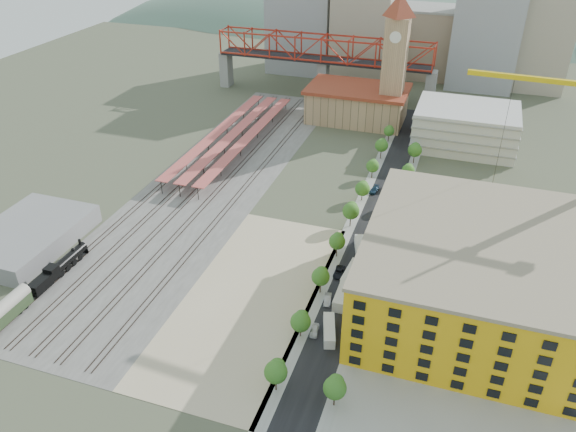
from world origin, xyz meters
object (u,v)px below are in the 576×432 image
(construction_building, at_px, (471,273))
(car_0, at_px, (314,331))
(locomotive, at_px, (61,267))
(site_trailer_b, at_px, (343,294))
(clock_tower, at_px, (396,50))
(site_trailer_c, at_px, (351,274))
(site_trailer_d, at_px, (361,249))
(site_trailer_a, at_px, (329,330))

(construction_building, xyz_separation_m, car_0, (-29.00, -18.22, -8.72))
(locomotive, xyz_separation_m, site_trailer_b, (66.00, 11.81, -0.52))
(clock_tower, bearing_deg, site_trailer_b, -85.67)
(site_trailer_c, relative_size, car_0, 2.34)
(site_trailer_d, height_order, car_0, site_trailer_d)
(clock_tower, bearing_deg, construction_building, -71.22)
(site_trailer_a, distance_m, car_0, 3.08)
(construction_building, distance_m, locomotive, 93.95)
(construction_building, relative_size, locomotive, 2.48)
(site_trailer_b, xyz_separation_m, site_trailer_c, (0.00, 8.14, -0.08))
(locomotive, distance_m, site_trailer_c, 68.95)
(locomotive, xyz_separation_m, site_trailer_c, (66.00, 19.95, -0.60))
(construction_building, bearing_deg, site_trailer_b, -167.62)
(construction_building, bearing_deg, clock_tower, 108.78)
(site_trailer_a, bearing_deg, construction_building, 18.14)
(site_trailer_a, relative_size, site_trailer_b, 0.86)
(clock_tower, distance_m, car_0, 121.59)
(site_trailer_d, bearing_deg, construction_building, -42.91)
(site_trailer_a, relative_size, car_0, 2.14)
(construction_building, bearing_deg, car_0, -147.86)
(locomotive, relative_size, site_trailer_b, 2.02)
(construction_building, bearing_deg, site_trailer_a, -145.67)
(construction_building, distance_m, site_trailer_b, 27.80)
(site_trailer_b, xyz_separation_m, car_0, (-3.00, -12.52, -0.69))
(locomotive, xyz_separation_m, car_0, (63.00, -0.71, -1.21))
(locomotive, relative_size, site_trailer_a, 2.34)
(site_trailer_c, height_order, site_trailer_d, site_trailer_d)
(locomotive, bearing_deg, car_0, -0.64)
(site_trailer_d, xyz_separation_m, car_0, (-3.00, -31.26, -0.64))
(site_trailer_b, height_order, site_trailer_c, site_trailer_b)
(locomotive, bearing_deg, site_trailer_d, 24.84)
(locomotive, xyz_separation_m, site_trailer_a, (66.00, -0.24, -0.71))
(site_trailer_b, bearing_deg, car_0, -104.03)
(construction_building, height_order, site_trailer_b, construction_building)
(site_trailer_a, bearing_deg, locomotive, 163.60)
(clock_tower, xyz_separation_m, site_trailer_a, (8.00, -117.75, -27.50))
(site_trailer_b, height_order, site_trailer_d, site_trailer_b)
(clock_tower, bearing_deg, site_trailer_a, -86.11)
(site_trailer_b, bearing_deg, clock_tower, 93.78)
(clock_tower, bearing_deg, site_trailer_c, -85.31)
(site_trailer_b, height_order, car_0, site_trailer_b)
(clock_tower, xyz_separation_m, car_0, (5.00, -118.22, -28.00))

